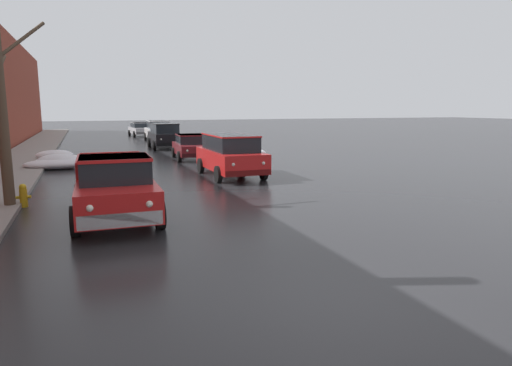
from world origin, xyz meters
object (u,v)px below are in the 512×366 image
Objects in this scene: suv_red_parked_kerbside_close at (230,154)px; suv_black_parked_far_down_block at (165,135)px; bare_tree_second_along_sidewalk at (0,83)px; suv_white_queued_behind_truck at (158,130)px; sedan_maroon_parked_kerbside_mid at (191,146)px; pickup_truck_red_approaching_near_lane at (115,187)px; sedan_silver_at_far_intersection at (140,129)px; fire_hydrant at (23,195)px.

suv_red_parked_kerbside_close is 14.73m from suv_black_parked_far_down_block.
bare_tree_second_along_sidewalk is 1.46× the size of suv_white_queued_behind_truck.
sedan_maroon_parked_kerbside_mid is 0.84× the size of suv_white_queued_behind_truck.
suv_white_queued_behind_truck reaches higher than sedan_maroon_parked_kerbside_mid.
suv_red_parked_kerbside_close is at bearing 49.67° from pickup_truck_red_approaching_near_lane.
sedan_silver_at_far_intersection is (-0.58, 7.99, -0.24)m from suv_white_queued_behind_truck.
suv_red_parked_kerbside_close reaches higher than fire_hydrant.
suv_red_parked_kerbside_close is 0.98× the size of suv_black_parked_far_down_block.
fire_hydrant is (-7.27, -33.05, -0.40)m from sedan_silver_at_far_intersection.
suv_black_parked_far_down_block is at bearing -94.58° from suv_white_queued_behind_truck.
suv_black_parked_far_down_block is (4.80, 20.81, 0.11)m from pickup_truck_red_approaching_near_lane.
fire_hydrant is at bearing 135.14° from pickup_truck_red_approaching_near_lane.
suv_red_parked_kerbside_close reaches higher than sedan_maroon_parked_kerbside_mid.
suv_black_parked_far_down_block is at bearing 91.41° from suv_red_parked_kerbside_close.
pickup_truck_red_approaching_near_lane is 14.14m from sedan_maroon_parked_kerbside_mid.
fire_hydrant is (0.32, 0.12, -3.30)m from bare_tree_second_along_sidewalk.
suv_red_parked_kerbside_close is 1.11× the size of sedan_silver_at_far_intersection.
suv_white_queued_behind_truck is 6.84× the size of fire_hydrant.
suv_black_parked_far_down_block reaches higher than sedan_maroon_parked_kerbside_mid.
bare_tree_second_along_sidewalk is 1.68× the size of sedan_silver_at_far_intersection.
bare_tree_second_along_sidewalk reaches higher than sedan_silver_at_far_intersection.
suv_red_parked_kerbside_close is 0.96× the size of suv_white_queued_behind_truck.
bare_tree_second_along_sidewalk is at bearing -102.90° from sedan_silver_at_far_intersection.
bare_tree_second_along_sidewalk is at bearing -112.50° from suv_black_parked_far_down_block.
suv_white_queued_behind_truck is 26.26m from fire_hydrant.
suv_black_parked_far_down_block is 6.76m from suv_white_queued_behind_truck.
bare_tree_second_along_sidewalk is 20.13m from suv_black_parked_far_down_block.
pickup_truck_red_approaching_near_lane is 35.86m from sedan_silver_at_far_intersection.
sedan_maroon_parked_kerbside_mid is 22.35m from sedan_silver_at_far_intersection.
pickup_truck_red_approaching_near_lane is (2.83, -2.37, -2.78)m from bare_tree_second_along_sidewalk.
bare_tree_second_along_sidewalk is 13.71m from sedan_maroon_parked_kerbside_mid.
suv_black_parked_far_down_block is 1.13× the size of sedan_silver_at_far_intersection.
suv_white_queued_behind_truck is (8.18, 25.18, -2.67)m from bare_tree_second_along_sidewalk.
suv_black_parked_far_down_block is at bearing 68.24° from fire_hydrant.
suv_black_parked_far_down_block is at bearing 91.94° from sedan_maroon_parked_kerbside_mid.
suv_red_parked_kerbside_close is at bearing -90.47° from suv_white_queued_behind_truck.
suv_black_parked_far_down_block is (7.64, 18.44, -2.67)m from bare_tree_second_along_sidewalk.
sedan_maroon_parked_kerbside_mid is 5.75× the size of fire_hydrant.
bare_tree_second_along_sidewalk is 1.35× the size of pickup_truck_red_approaching_near_lane.
fire_hydrant is (-7.85, -25.06, -0.63)m from suv_white_queued_behind_truck.
sedan_silver_at_far_intersection is (-0.40, 29.46, -0.24)m from suv_red_parked_kerbside_close.
suv_black_parked_far_down_block is 6.71× the size of fire_hydrant.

